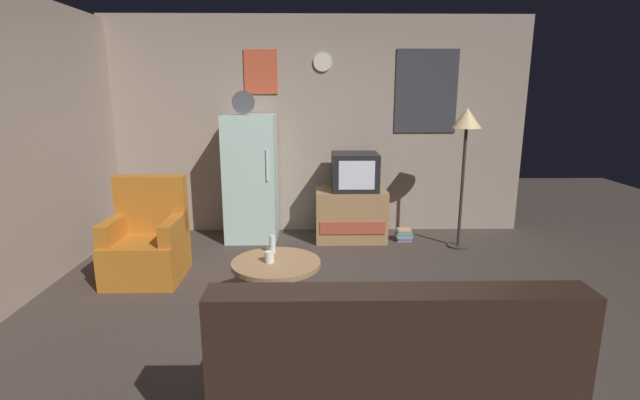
{
  "coord_description": "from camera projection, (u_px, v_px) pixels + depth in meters",
  "views": [
    {
      "loc": [
        -0.06,
        -3.43,
        1.77
      ],
      "look_at": [
        0.02,
        0.9,
        0.75
      ],
      "focal_mm": 26.1,
      "sensor_mm": 36.0,
      "label": 1
    }
  ],
  "objects": [
    {
      "name": "ground_plane",
      "position": [
        320.0,
        316.0,
        3.74
      ],
      "size": [
        12.0,
        12.0,
        0.0
      ],
      "primitive_type": "plane",
      "color": "#3D332D"
    },
    {
      "name": "wall_with_art",
      "position": [
        317.0,
        126.0,
        5.82
      ],
      "size": [
        5.2,
        0.12,
        2.66
      ],
      "color": "gray",
      "rests_on": "ground_plane"
    },
    {
      "name": "fridge",
      "position": [
        251.0,
        178.0,
        5.57
      ],
      "size": [
        0.6,
        0.62,
        1.77
      ],
      "color": "silver",
      "rests_on": "ground_plane"
    },
    {
      "name": "tv_stand",
      "position": [
        351.0,
        215.0,
        5.62
      ],
      "size": [
        0.84,
        0.53,
        0.62
      ],
      "color": "#9E754C",
      "rests_on": "ground_plane"
    },
    {
      "name": "crt_tv",
      "position": [
        355.0,
        172.0,
        5.5
      ],
      "size": [
        0.54,
        0.51,
        0.44
      ],
      "color": "black",
      "rests_on": "tv_stand"
    },
    {
      "name": "standing_lamp",
      "position": [
        466.0,
        129.0,
        5.1
      ],
      "size": [
        0.32,
        0.32,
        1.59
      ],
      "color": "#332D28",
      "rests_on": "ground_plane"
    },
    {
      "name": "coffee_table",
      "position": [
        277.0,
        286.0,
        3.79
      ],
      "size": [
        0.72,
        0.72,
        0.43
      ],
      "color": "#9E754C",
      "rests_on": "ground_plane"
    },
    {
      "name": "wine_glass",
      "position": [
        272.0,
        244.0,
        3.92
      ],
      "size": [
        0.05,
        0.05,
        0.15
      ],
      "primitive_type": "cylinder",
      "color": "silver",
      "rests_on": "coffee_table"
    },
    {
      "name": "mug_ceramic_white",
      "position": [
        269.0,
        257.0,
        3.71
      ],
      "size": [
        0.08,
        0.08,
        0.09
      ],
      "primitive_type": "cylinder",
      "color": "silver",
      "rests_on": "coffee_table"
    },
    {
      "name": "armchair",
      "position": [
        147.0,
        243.0,
        4.48
      ],
      "size": [
        0.68,
        0.68,
        0.96
      ],
      "color": "#B2661E",
      "rests_on": "ground_plane"
    },
    {
      "name": "couch",
      "position": [
        387.0,
        382.0,
        2.38
      ],
      "size": [
        1.7,
        0.8,
        0.92
      ],
      "color": "black",
      "rests_on": "ground_plane"
    },
    {
      "name": "book_stack",
      "position": [
        404.0,
        235.0,
        5.63
      ],
      "size": [
        0.21,
        0.18,
        0.14
      ],
      "color": "#9199A3",
      "rests_on": "ground_plane"
    }
  ]
}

